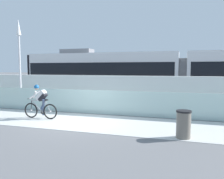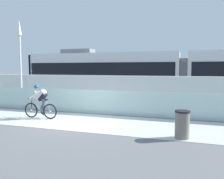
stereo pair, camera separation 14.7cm
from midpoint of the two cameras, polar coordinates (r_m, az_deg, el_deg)
The scene contains 10 objects.
ground_plane at distance 10.55m, azimuth -8.03°, elevation -7.78°, with size 200.00×200.00×0.00m, color slate.
bike_path_deck at distance 10.54m, azimuth -8.03°, elevation -7.75°, with size 32.00×3.20×0.01m, color silver.
glass_parapet at distance 12.09m, azimuth -4.24°, elevation -3.06°, with size 32.00×0.05×1.24m, color silver.
concrete_barrier_wall at distance 13.72m, azimuth -1.43°, elevation -0.57°, with size 32.00×0.36×1.95m, color white.
tram_rail_near at distance 16.19m, azimuth 1.48°, elevation -3.13°, with size 32.00×0.08×0.01m, color #595654.
tram_rail_far at distance 17.56m, azimuth 2.80°, elevation -2.47°, with size 32.00×0.08×0.01m, color #595654.
tram at distance 16.09m, azimuth 17.47°, elevation 3.33°, with size 22.56×2.54×3.81m.
cyclist_on_bike at distance 11.38m, azimuth -17.02°, elevation -2.98°, with size 1.77×0.58×1.61m.
lamp_post_antenna at distance 14.72m, azimuth -21.59°, elevation 8.50°, with size 0.28×0.28×5.20m.
trash_bin at distance 8.21m, azimuth 17.51°, elevation -8.29°, with size 0.51×0.51×0.96m.
Camera 2 is at (4.57, -9.21, 2.38)m, focal length 36.84 mm.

